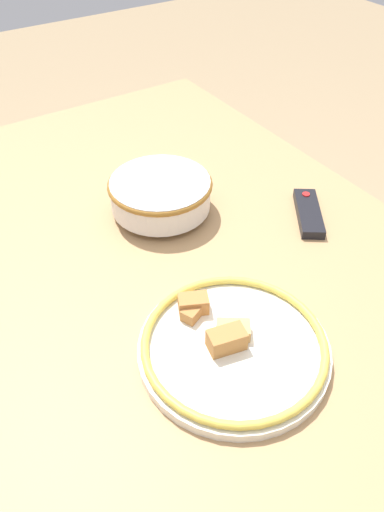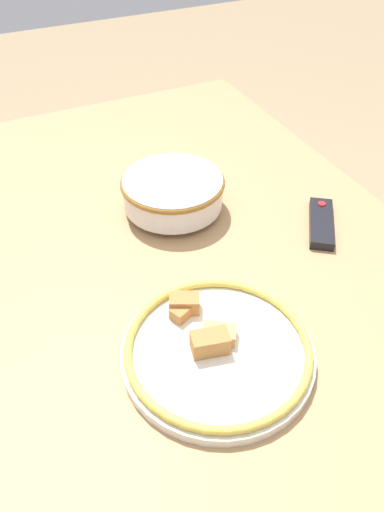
{
  "view_description": "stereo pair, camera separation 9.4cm",
  "coord_description": "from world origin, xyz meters",
  "views": [
    {
      "loc": [
        0.63,
        -0.39,
        1.42
      ],
      "look_at": [
        0.04,
        -0.01,
        0.79
      ],
      "focal_mm": 35.0,
      "sensor_mm": 36.0,
      "label": 1
    },
    {
      "loc": [
        0.67,
        -0.31,
        1.42
      ],
      "look_at": [
        0.04,
        -0.01,
        0.79
      ],
      "focal_mm": 35.0,
      "sensor_mm": 36.0,
      "label": 2
    }
  ],
  "objects": [
    {
      "name": "dining_table",
      "position": [
        0.0,
        0.0,
        0.68
      ],
      "size": [
        1.51,
        0.96,
        0.75
      ],
      "color": "tan",
      "rests_on": "ground_plane"
    },
    {
      "name": "tv_remote",
      "position": [
        0.03,
        0.3,
        0.76
      ],
      "size": [
        0.16,
        0.13,
        0.02
      ],
      "rotation": [
        0.0,
        0.0,
        0.96
      ],
      "color": "black",
      "rests_on": "dining_table"
    },
    {
      "name": "food_plate",
      "position": [
        0.24,
        -0.06,
        0.77
      ],
      "size": [
        0.32,
        0.32,
        0.05
      ],
      "color": "silver",
      "rests_on": "dining_table"
    },
    {
      "name": "noodle_bowl",
      "position": [
        -0.16,
        0.04,
        0.8
      ],
      "size": [
        0.23,
        0.23,
        0.08
      ],
      "color": "silver",
      "rests_on": "dining_table"
    },
    {
      "name": "ground_plane",
      "position": [
        0.0,
        0.0,
        0.0
      ],
      "size": [
        8.0,
        8.0,
        0.0
      ],
      "primitive_type": "plane",
      "color": "#9E8460"
    }
  ]
}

